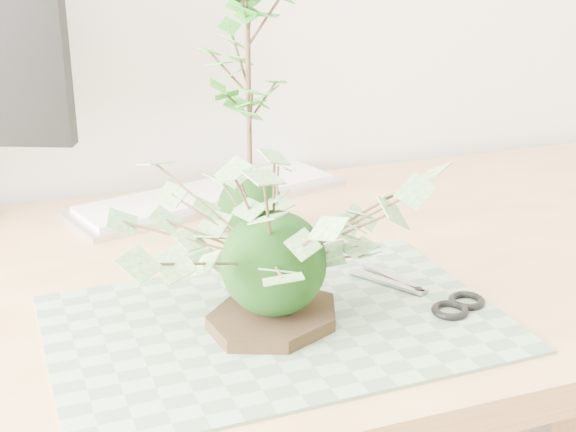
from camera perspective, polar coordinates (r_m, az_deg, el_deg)
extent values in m
cube|color=tan|center=(1.02, 1.21, -4.26)|extent=(1.60, 0.70, 0.04)
cube|color=#536F54|center=(0.86, -0.77, -7.64)|extent=(0.48, 0.33, 0.00)
cylinder|color=black|center=(0.85, -1.01, -7.22)|extent=(0.21, 0.21, 0.01)
sphere|color=black|center=(0.83, -1.04, -3.37)|extent=(0.11, 0.11, 0.11)
sphere|color=black|center=(1.08, -2.68, 0.68)|extent=(0.09, 0.09, 0.09)
cylinder|color=#3F2D1D|center=(1.04, -2.79, 7.29)|extent=(0.01, 0.01, 0.22)
cube|color=#B7B7B7|center=(1.24, -5.59, 1.33)|extent=(0.45, 0.24, 0.01)
cube|color=silver|center=(1.23, -5.61, 1.70)|extent=(0.42, 0.21, 0.01)
cube|color=gray|center=(0.97, 7.87, -4.38)|extent=(0.06, 0.09, 0.00)
cube|color=gray|center=(0.97, 8.62, -4.24)|extent=(0.04, 0.10, 0.00)
torus|color=black|center=(0.89, 10.22, -6.72)|extent=(0.05, 0.05, 0.01)
torus|color=black|center=(0.90, 12.02, -6.35)|extent=(0.05, 0.05, 0.01)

